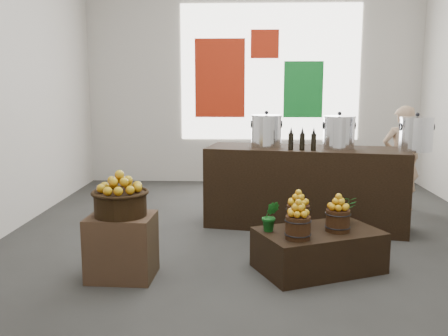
{
  "coord_description": "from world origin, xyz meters",
  "views": [
    {
      "loc": [
        -0.14,
        -5.65,
        1.79
      ],
      "look_at": [
        -0.36,
        -0.4,
        0.91
      ],
      "focal_mm": 40.0,
      "sensor_mm": 36.0,
      "label": 1
    }
  ],
  "objects_px": {
    "shopper": "(401,158)",
    "stock_pot_center": "(339,133)",
    "counter": "(305,187)",
    "wicker_basket": "(120,204)",
    "stock_pot_left": "(266,132)",
    "stock_pot_right": "(416,135)",
    "crate": "(122,247)",
    "display_table": "(318,250)"
  },
  "relations": [
    {
      "from": "stock_pot_right",
      "to": "counter",
      "type": "bearing_deg",
      "value": 169.41
    },
    {
      "from": "counter",
      "to": "crate",
      "type": "bearing_deg",
      "value": -125.9
    },
    {
      "from": "crate",
      "to": "stock_pot_left",
      "type": "height_order",
      "value": "stock_pot_left"
    },
    {
      "from": "display_table",
      "to": "counter",
      "type": "relative_size",
      "value": 0.46
    },
    {
      "from": "stock_pot_center",
      "to": "shopper",
      "type": "height_order",
      "value": "shopper"
    },
    {
      "from": "crate",
      "to": "stock_pot_center",
      "type": "bearing_deg",
      "value": 37.17
    },
    {
      "from": "shopper",
      "to": "stock_pot_center",
      "type": "bearing_deg",
      "value": 39.32
    },
    {
      "from": "shopper",
      "to": "crate",
      "type": "bearing_deg",
      "value": 35.66
    },
    {
      "from": "crate",
      "to": "stock_pot_right",
      "type": "relative_size",
      "value": 1.57
    },
    {
      "from": "stock_pot_center",
      "to": "counter",
      "type": "bearing_deg",
      "value": 169.41
    },
    {
      "from": "stock_pot_left",
      "to": "wicker_basket",
      "type": "bearing_deg",
      "value": -126.55
    },
    {
      "from": "wicker_basket",
      "to": "stock_pot_right",
      "type": "distance_m",
      "value": 3.57
    },
    {
      "from": "crate",
      "to": "counter",
      "type": "distance_m",
      "value": 2.63
    },
    {
      "from": "wicker_basket",
      "to": "stock_pot_right",
      "type": "relative_size",
      "value": 1.25
    },
    {
      "from": "crate",
      "to": "stock_pot_right",
      "type": "distance_m",
      "value": 3.65
    },
    {
      "from": "display_table",
      "to": "stock_pot_right",
      "type": "height_order",
      "value": "stock_pot_right"
    },
    {
      "from": "wicker_basket",
      "to": "display_table",
      "type": "bearing_deg",
      "value": 8.37
    },
    {
      "from": "stock_pot_left",
      "to": "shopper",
      "type": "height_order",
      "value": "shopper"
    },
    {
      "from": "stock_pot_right",
      "to": "stock_pot_center",
      "type": "bearing_deg",
      "value": 169.41
    },
    {
      "from": "crate",
      "to": "wicker_basket",
      "type": "height_order",
      "value": "wicker_basket"
    },
    {
      "from": "stock_pot_left",
      "to": "stock_pot_right",
      "type": "relative_size",
      "value": 1.0
    },
    {
      "from": "counter",
      "to": "stock_pot_right",
      "type": "distance_m",
      "value": 1.46
    },
    {
      "from": "wicker_basket",
      "to": "crate",
      "type": "bearing_deg",
      "value": 0.0
    },
    {
      "from": "stock_pot_right",
      "to": "crate",
      "type": "bearing_deg",
      "value": -153.64
    },
    {
      "from": "wicker_basket",
      "to": "stock_pot_right",
      "type": "xyz_separation_m",
      "value": [
        3.17,
        1.57,
        0.49
      ]
    },
    {
      "from": "counter",
      "to": "wicker_basket",
      "type": "bearing_deg",
      "value": -125.9
    },
    {
      "from": "crate",
      "to": "counter",
      "type": "bearing_deg",
      "value": 43.51
    },
    {
      "from": "wicker_basket",
      "to": "counter",
      "type": "xyz_separation_m",
      "value": [
        1.9,
        1.81,
        -0.2
      ]
    },
    {
      "from": "crate",
      "to": "shopper",
      "type": "bearing_deg",
      "value": 39.04
    },
    {
      "from": "wicker_basket",
      "to": "stock_pot_right",
      "type": "bearing_deg",
      "value": 26.36
    },
    {
      "from": "stock_pot_left",
      "to": "shopper",
      "type": "bearing_deg",
      "value": 23.01
    },
    {
      "from": "wicker_basket",
      "to": "stock_pot_left",
      "type": "xyz_separation_m",
      "value": [
        1.41,
        1.9,
        0.49
      ]
    },
    {
      "from": "crate",
      "to": "display_table",
      "type": "height_order",
      "value": "crate"
    },
    {
      "from": "wicker_basket",
      "to": "stock_pot_center",
      "type": "bearing_deg",
      "value": 37.17
    },
    {
      "from": "counter",
      "to": "stock_pot_right",
      "type": "bearing_deg",
      "value": -0.0
    },
    {
      "from": "crate",
      "to": "shopper",
      "type": "relative_size",
      "value": 0.4
    },
    {
      "from": "crate",
      "to": "display_table",
      "type": "distance_m",
      "value": 1.88
    },
    {
      "from": "counter",
      "to": "stock_pot_center",
      "type": "distance_m",
      "value": 0.8
    },
    {
      "from": "counter",
      "to": "stock_pot_right",
      "type": "xyz_separation_m",
      "value": [
        1.27,
        -0.24,
        0.69
      ]
    },
    {
      "from": "display_table",
      "to": "shopper",
      "type": "relative_size",
      "value": 0.76
    },
    {
      "from": "crate",
      "to": "shopper",
      "type": "height_order",
      "value": "shopper"
    },
    {
      "from": "shopper",
      "to": "wicker_basket",
      "type": "bearing_deg",
      "value": 35.66
    }
  ]
}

